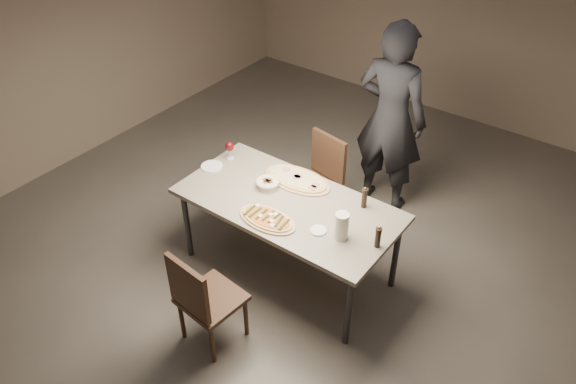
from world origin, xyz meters
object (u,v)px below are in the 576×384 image
Objects in this scene: zucchini_pizza at (267,219)px; carafe at (342,226)px; chair_far at (320,176)px; chair_near at (202,297)px; dining_table at (288,208)px; pepper_mill_left at (364,198)px; diner at (391,119)px; ham_pizza at (297,179)px; bread_basket at (268,183)px.

zucchini_pizza is 0.59m from carafe.
carafe is 1.20m from chair_far.
carafe reaches higher than chair_near.
dining_table is 9.37× the size of pepper_mill_left.
chair_far is 0.47× the size of diner.
pepper_mill_left reaches higher than ham_pizza.
bread_basket is at bearing 94.84° from chair_far.
carafe reaches higher than chair_far.
carafe is 0.25× the size of chair_near.
zucchini_pizza is at bearing 81.80° from diner.
zucchini_pizza is 2.59× the size of pepper_mill_left.
chair_far is (-0.70, 0.44, -0.34)m from pepper_mill_left.
pepper_mill_left is (0.51, 0.59, 0.07)m from zucchini_pizza.
carafe reaches higher than ham_pizza.
zucchini_pizza is 1.67m from diner.
ham_pizza is at bearing 120.00° from zucchini_pizza.
diner is at bearing 105.18° from carafe.
pepper_mill_left reaches higher than zucchini_pizza.
dining_table is 0.62m from pepper_mill_left.
bread_basket is at bearing 168.30° from carafe.
bread_basket is at bearing 69.55° from diner.
ham_pizza is at bearing 98.90° from chair_near.
ham_pizza is at bearing 150.07° from carafe.
dining_table is 0.31m from ham_pizza.
diner is at bearing 102.70° from zucchini_pizza.
chair_far reaches higher than chair_near.
bread_basket is at bearing 166.57° from dining_table.
diner reaches higher than chair_far.
dining_table is at bearing 80.36° from diner.
ham_pizza is at bearing 73.13° from diner.
pepper_mill_left is at bearing 158.17° from chair_far.
chair_far reaches higher than dining_table.
diner reaches higher than chair_near.
diner reaches higher than zucchini_pizza.
zucchini_pizza reaches higher than ham_pizza.
ham_pizza is 0.26m from bread_basket.
diner is at bearing 108.29° from pepper_mill_left.
carafe is (0.56, 0.17, 0.09)m from zucchini_pizza.
chair_far is at bearing 100.45° from chair_near.
dining_table is 1.02m from chair_near.
pepper_mill_left reaches higher than chair_far.
chair_near is (0.08, -1.28, -0.27)m from ham_pizza.
ham_pizza is 0.79m from carafe.
zucchini_pizza is at bearing -52.39° from bread_basket.
zucchini_pizza is 0.26× the size of diner.
zucchini_pizza is 2.52× the size of bread_basket.
pepper_mill_left is at bearing 17.39° from ham_pizza.
chair_far is at bearing 57.84° from diner.
chair_far is at bearing 103.91° from dining_table.
zucchini_pizza is at bearing -130.92° from pepper_mill_left.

